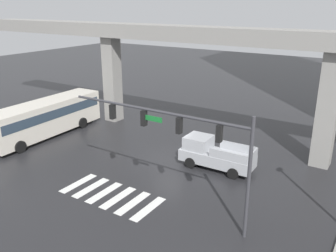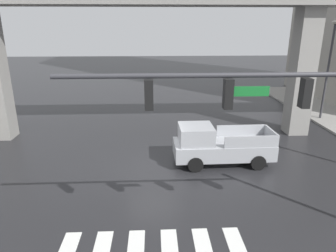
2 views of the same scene
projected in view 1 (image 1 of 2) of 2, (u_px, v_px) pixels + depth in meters
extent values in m
plane|color=#232326|center=(169.00, 158.00, 26.47)|extent=(120.00, 120.00, 0.00)
cube|color=silver|center=(78.00, 183.00, 22.77)|extent=(0.55, 2.80, 0.01)
cube|color=silver|center=(91.00, 188.00, 22.21)|extent=(0.55, 2.80, 0.01)
cube|color=silver|center=(104.00, 193.00, 21.64)|extent=(0.55, 2.80, 0.01)
cube|color=silver|center=(118.00, 198.00, 21.08)|extent=(0.55, 2.80, 0.01)
cube|color=silver|center=(133.00, 203.00, 20.51)|extent=(0.55, 2.80, 0.01)
cube|color=silver|center=(148.00, 209.00, 19.95)|extent=(0.55, 2.80, 0.01)
cube|color=gray|center=(204.00, 34.00, 27.55)|extent=(50.51, 2.39, 1.20)
cube|color=gray|center=(112.00, 79.00, 33.97)|extent=(1.30, 1.30, 7.99)
cube|color=gray|center=(328.00, 111.00, 24.13)|extent=(1.30, 1.30, 7.99)
cube|color=#A8AAAF|center=(217.00, 158.00, 24.63)|extent=(5.14, 2.01, 0.80)
cube|color=#A8AAAF|center=(199.00, 142.00, 25.07)|extent=(1.74, 1.78, 0.90)
cube|color=#3F5160|center=(193.00, 141.00, 25.31)|extent=(0.14, 1.67, 0.77)
cube|color=#A8AAAF|center=(228.00, 156.00, 23.13)|extent=(2.65, 0.16, 0.60)
cube|color=#A8AAAF|center=(238.00, 148.00, 24.54)|extent=(2.65, 0.16, 0.60)
cube|color=#A8AAAF|center=(253.00, 156.00, 23.16)|extent=(0.14, 1.75, 0.60)
cylinder|color=black|center=(190.00, 163.00, 24.82)|extent=(0.77, 0.30, 0.76)
cylinder|color=black|center=(202.00, 154.00, 26.27)|extent=(0.77, 0.30, 0.76)
cylinder|color=black|center=(233.00, 173.00, 23.25)|extent=(0.77, 0.30, 0.76)
cylinder|color=black|center=(243.00, 163.00, 24.70)|extent=(0.77, 0.30, 0.76)
cube|color=beige|center=(46.00, 117.00, 30.58)|extent=(2.91, 10.89, 2.70)
cube|color=#2D3D4C|center=(45.00, 112.00, 30.43)|extent=(2.93, 10.35, 0.76)
cylinder|color=black|center=(20.00, 147.00, 27.30)|extent=(0.39, 0.97, 0.96)
cylinder|color=black|center=(0.00, 141.00, 28.48)|extent=(0.39, 0.97, 0.96)
cylinder|color=black|center=(82.00, 123.00, 32.78)|extent=(0.39, 0.97, 0.96)
cylinder|color=black|center=(63.00, 119.00, 33.97)|extent=(0.39, 0.97, 0.96)
cylinder|color=#38383D|center=(249.00, 180.00, 16.59)|extent=(0.18, 0.18, 6.20)
cylinder|color=#38383D|center=(153.00, 111.00, 18.55)|extent=(10.80, 0.14, 0.14)
cube|color=black|center=(219.00, 134.00, 16.76)|extent=(0.24, 0.32, 0.84)
sphere|color=orange|center=(219.00, 134.00, 16.76)|extent=(0.17, 0.17, 0.17)
cube|color=black|center=(179.00, 125.00, 17.89)|extent=(0.24, 0.32, 0.84)
sphere|color=orange|center=(179.00, 125.00, 17.89)|extent=(0.17, 0.17, 0.17)
cube|color=black|center=(144.00, 118.00, 19.02)|extent=(0.24, 0.32, 0.84)
sphere|color=orange|center=(144.00, 118.00, 19.02)|extent=(0.17, 0.17, 0.17)
cube|color=black|center=(113.00, 112.00, 20.15)|extent=(0.24, 0.32, 0.84)
sphere|color=orange|center=(113.00, 112.00, 20.15)|extent=(0.17, 0.17, 0.17)
cube|color=#19722D|center=(153.00, 119.00, 18.69)|extent=(1.10, 0.04, 0.28)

